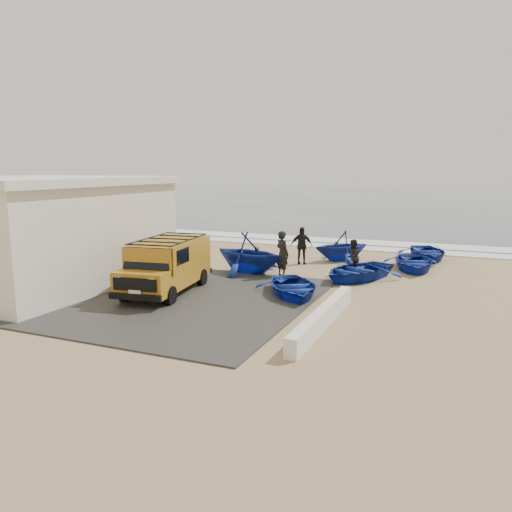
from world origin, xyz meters
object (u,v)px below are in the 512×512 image
(boat_near_left, at_px, (292,287))
(boat_mid_right, at_px, (413,262))
(parapet, at_px, (323,317))
(fisherman_middle, at_px, (353,257))
(fisherman_front, at_px, (282,254))
(building, at_px, (32,230))
(boat_near_right, at_px, (357,270))
(van, at_px, (167,264))
(fisherman_back, at_px, (301,246))
(boat_mid_left, at_px, (249,253))
(boat_far_left, at_px, (341,246))
(boat_far_right, at_px, (427,252))

(boat_near_left, xyz_separation_m, boat_mid_right, (3.56, 6.74, 0.02))
(parapet, distance_m, fisherman_middle, 7.85)
(fisherman_front, bearing_deg, building, 60.89)
(parapet, height_order, boat_near_right, boat_near_right)
(van, height_order, fisherman_back, van)
(fisherman_front, bearing_deg, fisherman_back, -54.98)
(boat_mid_right, bearing_deg, fisherman_front, -155.66)
(parapet, xyz_separation_m, boat_mid_left, (-5.13, 6.11, 0.65))
(fisherman_middle, bearing_deg, boat_near_left, -0.93)
(boat_mid_right, bearing_deg, fisherman_middle, -153.71)
(building, relative_size, boat_far_left, 3.21)
(building, xyz_separation_m, boat_far_left, (10.46, 9.74, -1.39))
(fisherman_middle, height_order, fisherman_back, fisherman_back)
(boat_mid_left, height_order, boat_mid_right, boat_mid_left)
(boat_mid_right, xyz_separation_m, fisherman_back, (-5.22, -0.59, 0.54))
(parapet, bearing_deg, van, 165.71)
(boat_far_left, xyz_separation_m, boat_far_right, (3.97, 2.14, -0.40))
(van, distance_m, fisherman_front, 5.27)
(building, xyz_separation_m, van, (5.98, 0.66, -1.06))
(building, bearing_deg, fisherman_back, 42.45)
(boat_mid_left, bearing_deg, fisherman_middle, -54.11)
(boat_far_right, xyz_separation_m, fisherman_front, (-5.41, -6.91, 0.63))
(boat_near_right, bearing_deg, van, -116.37)
(fisherman_front, bearing_deg, boat_far_right, -95.99)
(building, relative_size, boat_near_right, 2.44)
(boat_near_left, bearing_deg, fisherman_front, 85.62)
(boat_far_left, distance_m, fisherman_middle, 3.18)
(van, height_order, boat_far_right, van)
(van, bearing_deg, fisherman_front, 46.63)
(boat_mid_right, relative_size, fisherman_back, 1.96)
(boat_near_right, bearing_deg, fisherman_front, -142.83)
(building, distance_m, fisherman_middle, 13.58)
(boat_far_right, bearing_deg, fisherman_front, -144.01)
(fisherman_middle, bearing_deg, boat_far_left, -145.06)
(boat_far_left, bearing_deg, fisherman_front, -61.44)
(boat_far_right, relative_size, fisherman_front, 1.79)
(building, bearing_deg, boat_mid_left, 34.76)
(van, height_order, boat_mid_left, van)
(van, distance_m, boat_far_right, 14.06)
(boat_near_left, distance_m, boat_far_right, 10.66)
(van, bearing_deg, boat_near_right, 31.07)
(van, height_order, boat_mid_right, van)
(boat_mid_left, height_order, fisherman_front, fisherman_front)
(parapet, height_order, fisherman_middle, fisherman_middle)
(boat_near_left, bearing_deg, van, 165.11)
(van, bearing_deg, boat_far_right, 44.90)
(fisherman_back, bearing_deg, van, -134.69)
(parapet, relative_size, boat_mid_left, 1.71)
(fisherman_middle, bearing_deg, boat_near_right, 33.81)
(boat_far_right, bearing_deg, fisherman_back, -161.89)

